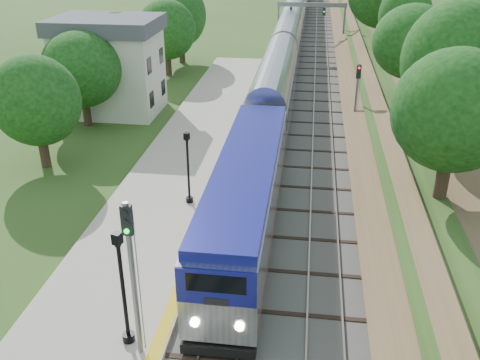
# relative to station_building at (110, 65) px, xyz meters

# --- Properties ---
(trackbed) EXTENTS (9.50, 170.00, 0.28)m
(trackbed) POSITION_rel_station_building_xyz_m (16.00, 30.00, -4.02)
(trackbed) COLOR #4C4944
(trackbed) RESTS_ON ground
(platform) EXTENTS (6.40, 68.00, 0.38)m
(platform) POSITION_rel_station_building_xyz_m (8.80, -14.00, -3.90)
(platform) COLOR #B0A18E
(platform) RESTS_ON ground
(yellow_stripe) EXTENTS (0.55, 68.00, 0.01)m
(yellow_stripe) POSITION_rel_station_building_xyz_m (11.65, -14.00, -3.70)
(yellow_stripe) COLOR gold
(yellow_stripe) RESTS_ON platform
(embankment) EXTENTS (10.64, 170.00, 11.70)m
(embankment) POSITION_rel_station_building_xyz_m (24.35, 30.00, -2.14)
(embankment) COLOR brown
(embankment) RESTS_ON ground
(station_building) EXTENTS (8.60, 6.60, 8.00)m
(station_building) POSITION_rel_station_building_xyz_m (0.00, 0.00, 0.00)
(station_building) COLOR silver
(station_building) RESTS_ON ground
(signal_gantry) EXTENTS (8.40, 0.38, 6.20)m
(signal_gantry) POSITION_rel_station_building_xyz_m (16.47, 24.99, 0.73)
(signal_gantry) COLOR slate
(signal_gantry) RESTS_ON ground
(trees_behind_platform) EXTENTS (7.82, 53.32, 7.21)m
(trees_behind_platform) POSITION_rel_station_building_xyz_m (2.83, -9.33, 0.44)
(trees_behind_platform) COLOR #332316
(trees_behind_platform) RESTS_ON ground
(train) EXTENTS (2.93, 137.54, 4.31)m
(train) POSITION_rel_station_building_xyz_m (14.00, 39.78, -1.88)
(train) COLOR black
(train) RESTS_ON trackbed
(lamppost_mid) EXTENTS (0.48, 0.48, 4.83)m
(lamppost_mid) POSITION_rel_station_building_xyz_m (10.48, -27.67, -1.55)
(lamppost_mid) COLOR black
(lamppost_mid) RESTS_ON platform
(lamppost_far) EXTENTS (0.42, 0.42, 4.24)m
(lamppost_far) POSITION_rel_station_building_xyz_m (10.33, -16.25, -1.82)
(lamppost_far) COLOR black
(lamppost_far) RESTS_ON platform
(signal_platform) EXTENTS (0.37, 0.29, 6.33)m
(signal_platform) POSITION_rel_station_building_xyz_m (11.10, -28.14, 0.18)
(signal_platform) COLOR slate
(signal_platform) RESTS_ON platform
(signal_farside) EXTENTS (0.32, 0.25, 5.82)m
(signal_farside) POSITION_rel_station_building_xyz_m (20.20, -4.65, -0.41)
(signal_farside) COLOR slate
(signal_farside) RESTS_ON ground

